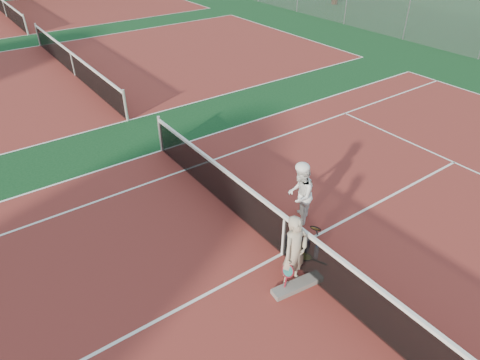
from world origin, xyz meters
The scene contains 17 objects.
ground centered at (0.00, 0.00, 0.00)m, with size 130.00×130.00×0.00m, color #0F3819.
court_main centered at (0.00, 0.00, 0.00)m, with size 23.77×10.97×0.01m, color maroon.
court_far_a centered at (0.00, 13.50, 0.00)m, with size 23.77×10.97×0.01m, color maroon.
court_far_b centered at (0.00, 27.00, 0.00)m, with size 23.77×10.97×0.01m, color maroon.
net_main centered at (0.00, 0.00, 0.51)m, with size 0.10×10.98×1.02m, color black, non-canonical shape.
net_far_a centered at (0.00, 13.50, 0.51)m, with size 0.10×10.98×1.02m, color black, non-canonical shape.
net_far_b centered at (0.00, 27.00, 0.51)m, with size 0.10×10.98×1.02m, color black, non-canonical shape.
fence_right centered at (16.00, 6.75, 1.50)m, with size 54.50×0.06×3.00m, color slate, non-canonical shape.
player_a centered at (-0.35, -0.70, 0.78)m, with size 0.57×0.37×1.56m, color #B4A58C.
player_b centered at (0.99, 0.62, 0.76)m, with size 0.74×0.57×1.51m, color white.
racket_red centered at (-0.56, -0.77, 0.29)m, with size 0.18×0.27×0.59m, color maroon, non-canonical shape.
racket_black_held centered at (0.79, -0.12, 0.25)m, with size 0.38×0.27×0.50m, color black, non-canonical shape.
racket_spare centered at (0.33, -0.36, 0.01)m, with size 0.60×0.27×0.03m, color black, non-canonical shape.
sports_bag_navy centered at (0.33, 0.06, 0.15)m, with size 0.38×0.26×0.30m, color black.
sports_bag_purple centered at (0.36, -0.14, 0.13)m, with size 0.32×0.22×0.26m, color black.
net_cover_canvas centered at (-0.37, -0.88, 0.06)m, with size 1.07×0.25×0.11m, color #67625D.
water_bottle centered at (0.49, -0.49, 0.15)m, with size 0.09×0.09×0.30m, color #C9DDFF.
Camera 1 is at (-4.63, -4.88, 6.24)m, focal length 32.00 mm.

